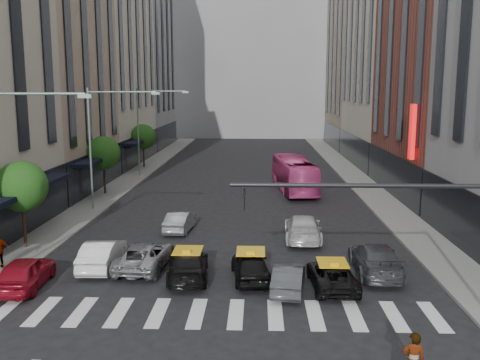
# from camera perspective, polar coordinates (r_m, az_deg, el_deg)

# --- Properties ---
(ground) EXTENTS (160.00, 160.00, 0.00)m
(ground) POSITION_cam_1_polar(r_m,az_deg,el_deg) (21.12, -2.30, -15.69)
(ground) COLOR black
(ground) RESTS_ON ground
(sidewalk_left) EXTENTS (3.00, 96.00, 0.15)m
(sidewalk_left) POSITION_cam_1_polar(r_m,az_deg,el_deg) (51.51, -12.65, -0.60)
(sidewalk_left) COLOR slate
(sidewalk_left) RESTS_ON ground
(sidewalk_right) EXTENTS (3.00, 96.00, 0.15)m
(sidewalk_right) POSITION_cam_1_polar(r_m,az_deg,el_deg) (50.85, 13.32, -0.76)
(sidewalk_right) COLOR slate
(sidewalk_right) RESTS_ON ground
(building_left_b) EXTENTS (8.00, 16.00, 24.00)m
(building_left_b) POSITION_cam_1_polar(r_m,az_deg,el_deg) (50.62, -19.92, 12.45)
(building_left_b) COLOR tan
(building_left_b) RESTS_ON ground
(building_left_c) EXTENTS (8.00, 20.00, 36.00)m
(building_left_c) POSITION_cam_1_polar(r_m,az_deg,el_deg) (68.20, -14.40, 16.91)
(building_left_c) COLOR beige
(building_left_c) RESTS_ON ground
(building_left_d) EXTENTS (8.00, 18.00, 30.00)m
(building_left_d) POSITION_cam_1_polar(r_m,az_deg,el_deg) (86.25, -10.70, 13.45)
(building_left_d) COLOR gray
(building_left_d) RESTS_ON ground
(building_right_b) EXTENTS (8.00, 18.00, 26.00)m
(building_right_b) POSITION_cam_1_polar(r_m,az_deg,el_deg) (48.74, 21.17, 13.68)
(building_right_b) COLOR brown
(building_right_b) RESTS_ON ground
(building_right_d) EXTENTS (8.00, 18.00, 28.00)m
(building_right_d) POSITION_cam_1_polar(r_m,az_deg,el_deg) (85.60, 12.74, 12.75)
(building_right_d) COLOR tan
(building_right_d) RESTS_ON ground
(building_far) EXTENTS (30.00, 10.00, 36.00)m
(building_far) POSITION_cam_1_polar(r_m,az_deg,el_deg) (104.43, 1.19, 14.57)
(building_far) COLOR gray
(building_far) RESTS_ON ground
(tree_near) EXTENTS (2.88, 2.88, 4.95)m
(tree_near) POSITION_cam_1_polar(r_m,az_deg,el_deg) (32.37, -22.26, -0.65)
(tree_near) COLOR black
(tree_near) RESTS_ON sidewalk_left
(tree_mid) EXTENTS (2.88, 2.88, 4.95)m
(tree_mid) POSITION_cam_1_polar(r_m,az_deg,el_deg) (47.26, -14.37, 2.81)
(tree_mid) COLOR black
(tree_mid) RESTS_ON sidewalk_left
(tree_far) EXTENTS (2.88, 2.88, 4.95)m
(tree_far) POSITION_cam_1_polar(r_m,az_deg,el_deg) (62.69, -10.29, 4.57)
(tree_far) COLOR black
(tree_far) RESTS_ON sidewalk_left
(streetlamp_mid) EXTENTS (5.38, 0.25, 9.00)m
(streetlamp_mid) POSITION_cam_1_polar(r_m,az_deg,el_deg) (40.82, -14.48, 4.95)
(streetlamp_mid) COLOR gray
(streetlamp_mid) RESTS_ON sidewalk_left
(streetlamp_far) EXTENTS (5.38, 0.25, 9.00)m
(streetlamp_far) POSITION_cam_1_polar(r_m,az_deg,el_deg) (56.31, -9.89, 6.32)
(streetlamp_far) COLOR gray
(streetlamp_far) RESTS_ON sidewalk_left
(traffic_signal) EXTENTS (10.10, 0.20, 6.00)m
(traffic_signal) POSITION_cam_1_polar(r_m,az_deg,el_deg) (19.62, 20.47, -4.43)
(traffic_signal) COLOR black
(traffic_signal) RESTS_ON ground
(liberty_sign) EXTENTS (0.30, 0.70, 4.00)m
(liberty_sign) POSITION_cam_1_polar(r_m,az_deg,el_deg) (40.70, 17.90, 4.91)
(liberty_sign) COLOR red
(liberty_sign) RESTS_ON ground
(car_red) EXTENTS (2.01, 4.45, 1.48)m
(car_red) POSITION_cam_1_polar(r_m,az_deg,el_deg) (26.75, -21.95, -9.14)
(car_red) COLOR maroon
(car_red) RESTS_ON ground
(car_white_front) EXTENTS (1.67, 4.51, 1.48)m
(car_white_front) POSITION_cam_1_polar(r_m,az_deg,el_deg) (28.39, -14.45, -7.66)
(car_white_front) COLOR white
(car_white_front) RESTS_ON ground
(car_silver) EXTENTS (2.56, 5.03, 1.36)m
(car_silver) POSITION_cam_1_polar(r_m,az_deg,el_deg) (27.88, -10.15, -7.95)
(car_silver) COLOR #949498
(car_silver) RESTS_ON ground
(taxi_left) EXTENTS (2.37, 4.91, 1.38)m
(taxi_left) POSITION_cam_1_polar(r_m,az_deg,el_deg) (26.21, -5.56, -8.97)
(taxi_left) COLOR black
(taxi_left) RESTS_ON ground
(taxi_center) EXTENTS (2.15, 4.30, 1.41)m
(taxi_center) POSITION_cam_1_polar(r_m,az_deg,el_deg) (25.86, 1.15, -9.15)
(taxi_center) COLOR black
(taxi_center) RESTS_ON ground
(car_grey_mid) EXTENTS (1.82, 3.96, 1.26)m
(car_grey_mid) POSITION_cam_1_polar(r_m,az_deg,el_deg) (24.66, 5.22, -10.33)
(car_grey_mid) COLOR #36393D
(car_grey_mid) RESTS_ON ground
(taxi_right) EXTENTS (2.17, 4.35, 1.18)m
(taxi_right) POSITION_cam_1_polar(r_m,az_deg,el_deg) (25.30, 9.80, -9.99)
(taxi_right) COLOR black
(taxi_right) RESTS_ON ground
(car_grey_curb) EXTENTS (2.26, 5.30, 1.52)m
(car_grey_curb) POSITION_cam_1_polar(r_m,az_deg,el_deg) (27.54, 14.24, -8.15)
(car_grey_curb) COLOR #393A40
(car_grey_curb) RESTS_ON ground
(car_row2_left) EXTENTS (1.77, 4.09, 1.31)m
(car_row2_left) POSITION_cam_1_polar(r_m,az_deg,el_deg) (34.72, -6.38, -4.38)
(car_row2_left) COLOR #98999E
(car_row2_left) RESTS_ON ground
(car_row2_right) EXTENTS (2.32, 5.32, 1.52)m
(car_row2_right) POSITION_cam_1_polar(r_m,az_deg,el_deg) (32.73, 6.72, -5.06)
(car_row2_right) COLOR silver
(car_row2_right) RESTS_ON ground
(bus) EXTENTS (3.65, 11.12, 3.04)m
(bus) POSITION_cam_1_polar(r_m,az_deg,el_deg) (48.11, 5.78, 0.62)
(bus) COLOR #C53A7D
(bus) RESTS_ON ground
(rider) EXTENTS (0.69, 0.49, 1.80)m
(rider) POSITION_cam_1_polar(r_m,az_deg,el_deg) (17.05, 18.13, -15.89)
(rider) COLOR gray
(rider) RESTS_ON motorcycle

